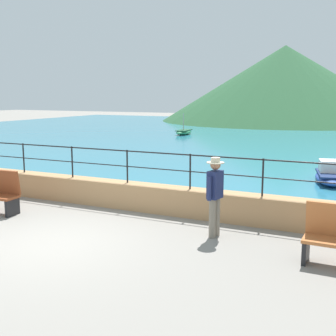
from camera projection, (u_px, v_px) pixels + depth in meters
name	position (u px, v px, depth m)	size (l,w,h in m)	color
ground_plane	(50.00, 243.00, 9.01)	(120.00, 120.00, 0.00)	gray
promenade_wall	(128.00, 195.00, 11.80)	(20.00, 0.56, 0.70)	tan
railing	(127.00, 160.00, 11.64)	(18.44, 0.04, 0.90)	black
lake_water	(284.00, 136.00, 32.02)	(64.00, 44.32, 0.06)	teal
hill_main	(284.00, 84.00, 49.28)	(28.07, 28.07, 8.56)	#285633
person_walking	(215.00, 193.00, 9.28)	(0.38, 0.56, 1.75)	slate
boat_1	(329.00, 175.00, 14.85)	(1.35, 2.44, 0.76)	#2D4C9E
boat_2	(184.00, 132.00, 32.79)	(1.04, 2.35, 1.61)	#338C59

